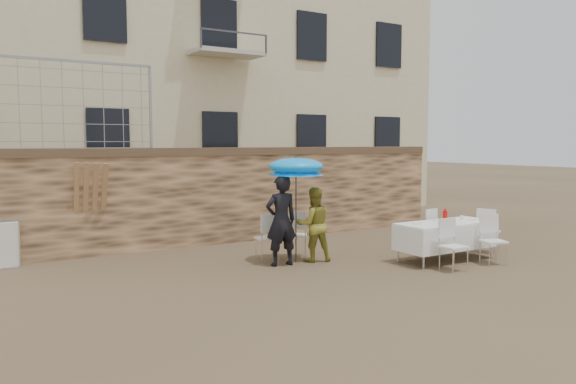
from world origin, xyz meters
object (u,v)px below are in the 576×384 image
table_chair_back (424,230)px  chair_stack_right (6,243)px  couple_chair_left (267,237)px  table_chair_side (488,230)px  umbrella (296,170)px  banquet_table (446,224)px  soda_bottle (445,217)px  woman_dress (314,224)px  table_chair_front_right (493,240)px  man_suit (281,220)px  table_chair_front_left (454,245)px  couple_chair_right (297,234)px

table_chair_back → chair_stack_right: 8.40m
couple_chair_left → table_chair_side: size_ratio=1.00×
umbrella → banquet_table: umbrella is taller
soda_bottle → table_chair_back: (0.40, 0.95, -0.43)m
woman_dress → couple_chair_left: woman_dress is taller
table_chair_back → umbrella: bearing=-21.5°
woman_dress → couple_chair_left: (-0.75, 0.55, -0.26)m
table_chair_front_right → man_suit: bearing=170.0°
woman_dress → chair_stack_right: size_ratio=1.61×
table_chair_front_left → chair_stack_right: (-6.99, 4.68, -0.02)m
man_suit → chair_stack_right: 5.24m
couple_chair_right → couple_chair_left: bearing=34.0°
banquet_table → chair_stack_right: chair_stack_right is taller
man_suit → couple_chair_left: size_ratio=1.82×
umbrella → soda_bottle: 3.06m
soda_bottle → man_suit: bearing=153.1°
table_chair_front_right → woman_dress: bearing=163.8°
soda_bottle → chair_stack_right: (-7.39, 4.08, -0.45)m
man_suit → table_chair_front_left: size_ratio=1.82×
woman_dress → soda_bottle: woman_dress is taller
table_chair_front_left → table_chair_back: bearing=65.8°
woman_dress → banquet_table: bearing=166.9°
banquet_table → chair_stack_right: bearing=152.7°
chair_stack_right → woman_dress: bearing=-26.4°
table_chair_front_right → chair_stack_right: (-8.09, 4.68, -0.02)m
man_suit → couple_chair_right: 0.97m
man_suit → woman_dress: man_suit is taller
couple_chair_left → couple_chair_right: same height
banquet_table → table_chair_front_right: 0.94m
umbrella → table_chair_front_right: umbrella is taller
couple_chair_left → chair_stack_right: (-4.52, 2.07, -0.02)m
soda_bottle → table_chair_side: (1.60, 0.25, -0.43)m
couple_chair_left → table_chair_front_left: same height
table_chair_front_left → table_chair_side: size_ratio=1.00×
woman_dress → couple_chair_left: size_ratio=1.54×
table_chair_front_left → table_chair_back: (0.80, 1.55, 0.00)m
couple_chair_left → banquet_table: (3.07, -1.86, 0.25)m
umbrella → table_chair_side: (4.07, -1.31, -1.35)m
woman_dress → couple_chair_right: size_ratio=1.54×
couple_chair_right → chair_stack_right: bearing=12.4°
soda_bottle → table_chair_side: soda_bottle is taller
soda_bottle → chair_stack_right: soda_bottle is taller
couple_chair_right → soda_bottle: size_ratio=3.69×
table_chair_front_left → chair_stack_right: size_ratio=1.04×
man_suit → couple_chair_left: (0.00, 0.55, -0.39)m
umbrella → table_chair_front_right: bearing=-34.2°
couple_chair_left → table_chair_front_left: (2.47, -2.61, 0.00)m
man_suit → table_chair_back: man_suit is taller
couple_chair_right → table_chair_side: bearing=-171.0°
couple_chair_left → table_chair_front_right: size_ratio=1.00×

